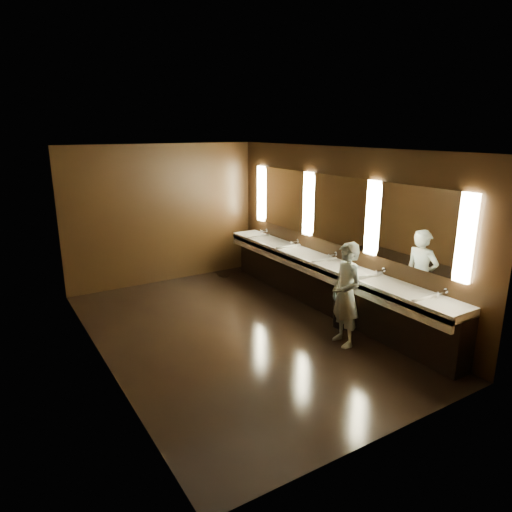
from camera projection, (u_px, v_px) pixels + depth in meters
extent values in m
plane|color=black|center=(237.00, 332.00, 7.15)|extent=(6.00, 6.00, 0.00)
cube|color=#2D2D2B|center=(235.00, 149.00, 6.40)|extent=(4.00, 6.00, 0.02)
cube|color=black|center=(163.00, 214.00, 9.23)|extent=(4.00, 0.02, 2.80)
cube|color=black|center=(390.00, 312.00, 4.32)|extent=(4.00, 0.02, 2.80)
cube|color=black|center=(98.00, 266.00, 5.76)|extent=(0.02, 6.00, 2.80)
cube|color=black|center=(338.00, 230.00, 7.79)|extent=(0.02, 6.00, 2.80)
cube|color=black|center=(327.00, 287.00, 7.97)|extent=(0.36, 5.40, 0.81)
cube|color=silver|center=(324.00, 264.00, 7.80)|extent=(0.55, 5.40, 0.12)
cube|color=silver|center=(313.00, 270.00, 7.70)|extent=(0.06, 5.40, 0.18)
cylinder|color=silver|center=(442.00, 292.00, 6.05)|extent=(0.18, 0.04, 0.04)
cylinder|color=silver|center=(380.00, 271.00, 6.95)|extent=(0.18, 0.04, 0.04)
cylinder|color=silver|center=(333.00, 254.00, 7.85)|extent=(0.18, 0.04, 0.04)
cylinder|color=silver|center=(295.00, 241.00, 8.76)|extent=(0.18, 0.04, 0.04)
cylinder|color=silver|center=(264.00, 231.00, 9.66)|extent=(0.18, 0.04, 0.04)
cube|color=#FBEFB8|center=(466.00, 239.00, 5.71)|extent=(0.06, 0.22, 1.15)
cube|color=white|center=(415.00, 227.00, 6.38)|extent=(0.03, 1.32, 1.15)
cube|color=#FBEFB8|center=(372.00, 218.00, 7.02)|extent=(0.06, 0.23, 1.15)
cube|color=white|center=(338.00, 210.00, 7.69)|extent=(0.03, 1.32, 1.15)
cube|color=#FBEFB8|center=(308.00, 204.00, 8.33)|extent=(0.06, 0.23, 1.15)
cube|color=white|center=(284.00, 198.00, 9.00)|extent=(0.03, 1.32, 1.15)
cube|color=#FBEFB8|center=(261.00, 194.00, 9.65)|extent=(0.06, 0.22, 1.15)
imported|color=#9BD2E7|center=(346.00, 294.00, 6.57)|extent=(0.45, 0.61, 1.54)
cylinder|color=black|center=(344.00, 311.00, 7.31)|extent=(0.33, 0.33, 0.51)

